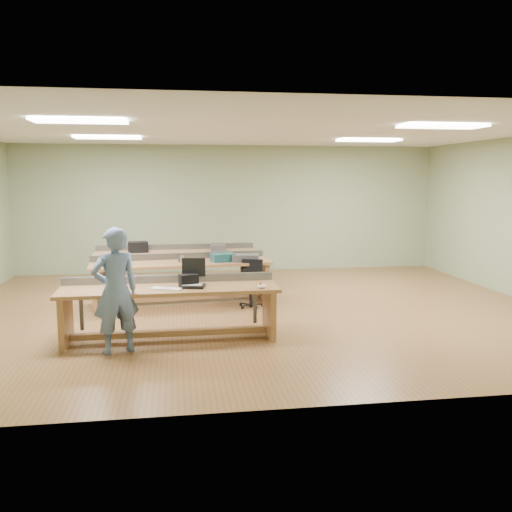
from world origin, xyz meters
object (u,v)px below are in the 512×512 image
workbench_back (177,261)px  camera_bag (189,280)px  workbench_front (170,300)px  task_chair (251,290)px  workbench_mid (181,272)px  drinks_can (182,259)px  parts_bin_grey (246,258)px  mug (181,259)px  laptop_base (192,286)px  person (115,291)px  parts_bin_teal (223,257)px

workbench_back → camera_bag: size_ratio=13.13×
workbench_front → task_chair: (1.38, 1.76, -0.26)m
workbench_mid → drinks_can: bearing=-83.9°
task_chair → workbench_back: bearing=141.2°
workbench_front → parts_bin_grey: bearing=57.3°
task_chair → mug: 1.38m
laptop_base → drinks_can: (-0.11, 2.24, 0.04)m
task_chair → drinks_can: bearing=177.7°
workbench_front → drinks_can: drinks_can is taller
workbench_front → person: person is taller
camera_bag → parts_bin_teal: size_ratio=0.63×
task_chair → mug: mug is taller
parts_bin_grey → drinks_can: 1.13m
workbench_mid → parts_bin_grey: parts_bin_grey is taller
workbench_back → parts_bin_grey: size_ratio=7.08×
person → workbench_mid: bearing=-129.6°
mug → laptop_base: bearing=-86.6°
task_chair → laptop_base: bearing=-103.9°
mug → parts_bin_grey: bearing=-4.8°
workbench_mid → parts_bin_grey: size_ratio=7.03×
workbench_mid → task_chair: bearing=-27.3°
task_chair → person: bearing=-116.2°
laptop_base → parts_bin_teal: parts_bin_teal is taller
workbench_front → person: 0.87m
workbench_front → parts_bin_grey: (1.33, 2.11, 0.25)m
person → laptop_base: bearing=-179.9°
laptop_base → workbench_front: bearing=175.9°
workbench_back → mug: workbench_back is taller
workbench_back → camera_bag: (0.16, -3.60, 0.27)m
workbench_mid → parts_bin_teal: bearing=-9.2°
task_chair → mug: (-1.21, 0.45, 0.50)m
camera_bag → task_chair: camera_bag is taller
workbench_back → parts_bin_teal: (0.83, -1.40, 0.25)m
laptop_base → mug: 2.30m
mug → drinks_can: drinks_can is taller
workbench_mid → workbench_back: bearing=88.2°
workbench_front → camera_bag: 0.38m
workbench_front → laptop_base: (0.31, -0.09, 0.21)m
parts_bin_grey → laptop_base: bearing=-115.0°
workbench_back → drinks_can: (0.10, -1.44, 0.25)m
workbench_back → parts_bin_grey: 1.94m
workbench_front → parts_bin_teal: bearing=66.6°
person → parts_bin_grey: bearing=-149.8°
workbench_front → parts_bin_grey: 2.51m
parts_bin_grey → mug: size_ratio=3.90×
workbench_mid → drinks_can: size_ratio=26.68×
camera_bag → task_chair: (1.12, 1.77, -0.53)m
parts_bin_teal → mug: (-0.75, 0.02, -0.02)m
workbench_front → workbench_mid: same height
camera_bag → mug: (-0.09, 2.22, -0.04)m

